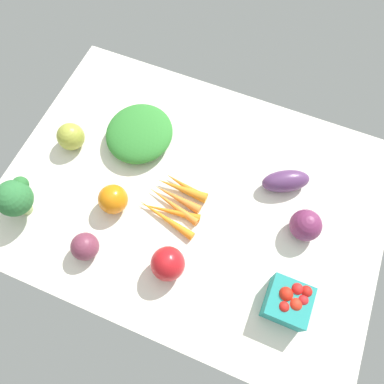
# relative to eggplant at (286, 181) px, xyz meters

# --- Properties ---
(tablecloth) EXTENTS (1.04, 0.76, 0.02)m
(tablecloth) POSITION_rel_eggplant_xyz_m (0.23, 0.12, -0.04)
(tablecloth) COLOR silver
(tablecloth) RESTS_ON ground
(eggplant) EXTENTS (0.14, 0.12, 0.06)m
(eggplant) POSITION_rel_eggplant_xyz_m (0.00, 0.00, 0.00)
(eggplant) COLOR #583261
(eggplant) RESTS_ON tablecloth
(carrot_bunch) EXTENTS (0.18, 0.16, 0.03)m
(carrot_bunch) POSITION_rel_eggplant_xyz_m (0.26, 0.16, -0.02)
(carrot_bunch) COLOR orange
(carrot_bunch) RESTS_ON tablecloth
(bell_pepper_orange) EXTENTS (0.11, 0.11, 0.08)m
(bell_pepper_orange) POSITION_rel_eggplant_xyz_m (0.41, 0.23, 0.01)
(bell_pepper_orange) COLOR orange
(bell_pepper_orange) RESTS_ON tablecloth
(red_onion_center) EXTENTS (0.08, 0.08, 0.08)m
(red_onion_center) POSITION_rel_eggplant_xyz_m (-0.08, 0.11, 0.01)
(red_onion_center) COLOR #702952
(red_onion_center) RESTS_ON tablecloth
(leafy_greens_clump) EXTENTS (0.20, 0.21, 0.07)m
(leafy_greens_clump) POSITION_rel_eggplant_xyz_m (0.43, 0.01, 0.00)
(leafy_greens_clump) COLOR #318130
(leafy_greens_clump) RESTS_ON tablecloth
(broccoli_head) EXTENTS (0.10, 0.11, 0.13)m
(broccoli_head) POSITION_rel_eggplant_xyz_m (0.63, 0.33, 0.05)
(broccoli_head) COLOR #A4BA76
(broccoli_head) RESTS_ON tablecloth
(red_onion_near_basket) EXTENTS (0.07, 0.07, 0.07)m
(red_onion_near_basket) POSITION_rel_eggplant_xyz_m (0.42, 0.37, 0.01)
(red_onion_near_basket) COLOR brown
(red_onion_near_basket) RESTS_ON tablecloth
(berry_basket) EXTENTS (0.10, 0.10, 0.08)m
(berry_basket) POSITION_rel_eggplant_xyz_m (-0.09, 0.30, 0.01)
(berry_basket) COLOR teal
(berry_basket) RESTS_ON tablecloth
(bell_pepper_red) EXTENTS (0.12, 0.12, 0.09)m
(bell_pepper_red) POSITION_rel_eggplant_xyz_m (0.20, 0.33, 0.02)
(bell_pepper_red) COLOR red
(bell_pepper_red) RESTS_ON tablecloth
(heirloom_tomato_green) EXTENTS (0.08, 0.08, 0.08)m
(heirloom_tomato_green) POSITION_rel_eggplant_xyz_m (0.61, 0.10, 0.01)
(heirloom_tomato_green) COLOR #9DA339
(heirloom_tomato_green) RESTS_ON tablecloth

